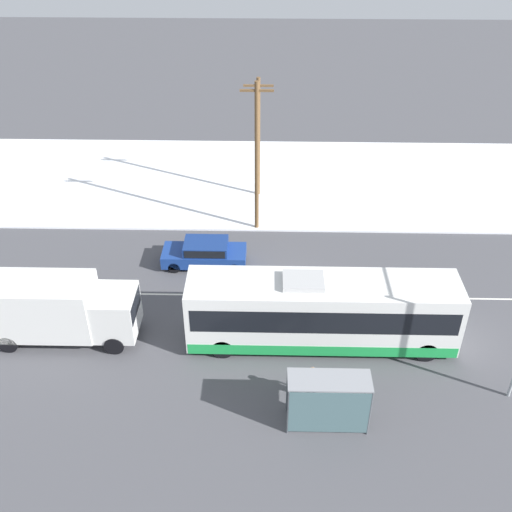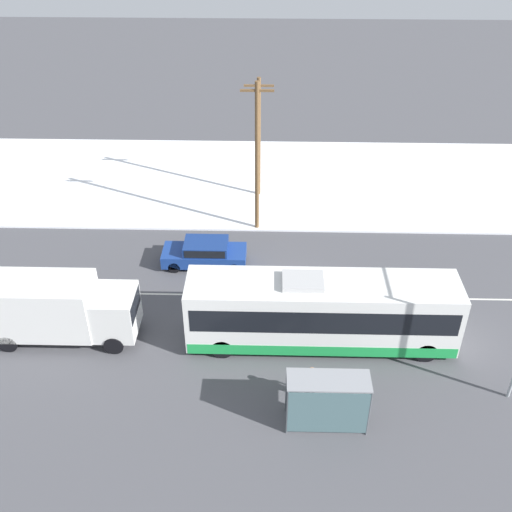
{
  "view_description": "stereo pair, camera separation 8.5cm",
  "coord_description": "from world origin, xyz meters",
  "px_view_note": "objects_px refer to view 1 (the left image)",
  "views": [
    {
      "loc": [
        -1.17,
        -24.13,
        19.0
      ],
      "look_at": [
        -1.77,
        1.55,
        1.4
      ],
      "focal_mm": 42.0,
      "sensor_mm": 36.0,
      "label": 1
    },
    {
      "loc": [
        -1.09,
        -24.13,
        19.0
      ],
      "look_at": [
        -1.77,
        1.55,
        1.4
      ],
      "focal_mm": 42.0,
      "sensor_mm": 36.0,
      "label": 2
    }
  ],
  "objects_px": {
    "pedestrian_at_stop": "(312,380)",
    "bus_shelter": "(329,398)",
    "utility_pole_snowlot": "(258,137)",
    "city_bus": "(322,312)",
    "box_truck": "(51,308)",
    "utility_pole_roadside": "(257,157)",
    "sedan_car": "(205,252)"
  },
  "relations": [
    {
      "from": "box_truck",
      "to": "utility_pole_snowlot",
      "type": "bearing_deg",
      "value": 56.93
    },
    {
      "from": "box_truck",
      "to": "utility_pole_roadside",
      "type": "distance_m",
      "value": 13.75
    },
    {
      "from": "bus_shelter",
      "to": "utility_pole_snowlot",
      "type": "distance_m",
      "value": 19.49
    },
    {
      "from": "bus_shelter",
      "to": "utility_pole_roadside",
      "type": "relative_size",
      "value": 0.36
    },
    {
      "from": "utility_pole_roadside",
      "to": "box_truck",
      "type": "bearing_deg",
      "value": -132.85
    },
    {
      "from": "city_bus",
      "to": "sedan_car",
      "type": "height_order",
      "value": "city_bus"
    },
    {
      "from": "utility_pole_roadside",
      "to": "bus_shelter",
      "type": "bearing_deg",
      "value": -78.3
    },
    {
      "from": "sedan_car",
      "to": "utility_pole_snowlot",
      "type": "relative_size",
      "value": 0.58
    },
    {
      "from": "bus_shelter",
      "to": "utility_pole_snowlot",
      "type": "xyz_separation_m",
      "value": [
        -3.08,
        19.09,
        2.42
      ]
    },
    {
      "from": "box_truck",
      "to": "utility_pole_roadside",
      "type": "xyz_separation_m",
      "value": [
        9.13,
        9.85,
        2.94
      ]
    },
    {
      "from": "bus_shelter",
      "to": "utility_pole_roadside",
      "type": "bearing_deg",
      "value": 101.7
    },
    {
      "from": "utility_pole_roadside",
      "to": "utility_pole_snowlot",
      "type": "xyz_separation_m",
      "value": [
        0.0,
        4.19,
        -0.58
      ]
    },
    {
      "from": "pedestrian_at_stop",
      "to": "utility_pole_roadside",
      "type": "bearing_deg",
      "value": 100.74
    },
    {
      "from": "pedestrian_at_stop",
      "to": "utility_pole_snowlot",
      "type": "distance_m",
      "value": 18.03
    },
    {
      "from": "sedan_car",
      "to": "pedestrian_at_stop",
      "type": "bearing_deg",
      "value": 118.74
    },
    {
      "from": "pedestrian_at_stop",
      "to": "bus_shelter",
      "type": "relative_size",
      "value": 0.55
    },
    {
      "from": "pedestrian_at_stop",
      "to": "utility_pole_snowlot",
      "type": "bearing_deg",
      "value": 98.22
    },
    {
      "from": "city_bus",
      "to": "pedestrian_at_stop",
      "type": "xyz_separation_m",
      "value": [
        -0.6,
        -3.55,
        -0.66
      ]
    },
    {
      "from": "city_bus",
      "to": "box_truck",
      "type": "relative_size",
      "value": 1.62
    },
    {
      "from": "city_bus",
      "to": "box_truck",
      "type": "distance_m",
      "value": 12.28
    },
    {
      "from": "sedan_car",
      "to": "bus_shelter",
      "type": "distance_m",
      "value": 12.57
    },
    {
      "from": "bus_shelter",
      "to": "pedestrian_at_stop",
      "type": "bearing_deg",
      "value": 109.92
    },
    {
      "from": "city_bus",
      "to": "bus_shelter",
      "type": "relative_size",
      "value": 3.78
    },
    {
      "from": "box_truck",
      "to": "city_bus",
      "type": "bearing_deg",
      "value": -0.05
    },
    {
      "from": "bus_shelter",
      "to": "box_truck",
      "type": "bearing_deg",
      "value": 157.52
    },
    {
      "from": "pedestrian_at_stop",
      "to": "bus_shelter",
      "type": "bearing_deg",
      "value": -70.08
    },
    {
      "from": "pedestrian_at_stop",
      "to": "utility_pole_snowlot",
      "type": "xyz_separation_m",
      "value": [
        -2.54,
        17.59,
        3.02
      ]
    },
    {
      "from": "sedan_car",
      "to": "city_bus",
      "type": "bearing_deg",
      "value": 134.07
    },
    {
      "from": "box_truck",
      "to": "pedestrian_at_stop",
      "type": "xyz_separation_m",
      "value": [
        11.68,
        -3.56,
        -0.65
      ]
    },
    {
      "from": "pedestrian_at_stop",
      "to": "bus_shelter",
      "type": "height_order",
      "value": "bus_shelter"
    },
    {
      "from": "pedestrian_at_stop",
      "to": "utility_pole_snowlot",
      "type": "height_order",
      "value": "utility_pole_snowlot"
    },
    {
      "from": "box_truck",
      "to": "bus_shelter",
      "type": "xyz_separation_m",
      "value": [
        12.22,
        -5.06,
        -0.06
      ]
    }
  ]
}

